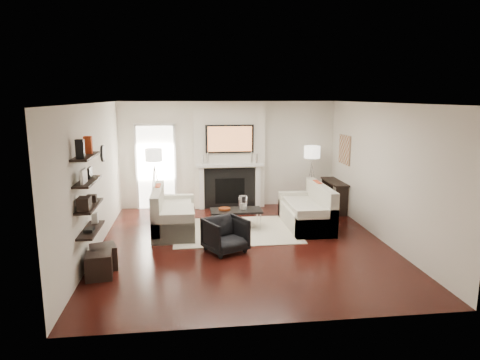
{
  "coord_description": "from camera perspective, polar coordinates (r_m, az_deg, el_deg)",
  "views": [
    {
      "loc": [
        -1.03,
        -7.85,
        2.82
      ],
      "look_at": [
        0.0,
        0.6,
        1.15
      ],
      "focal_mm": 32.0,
      "sensor_mm": 36.0,
      "label": 1
    }
  ],
  "objects": [
    {
      "name": "decor_magfile_b",
      "position": [
        7.27,
        -19.61,
        4.43
      ],
      "size": [
        0.12,
        0.1,
        0.28
      ],
      "primitive_type": "cube",
      "color": "#BB3B17",
      "rests_on": "shelf_top"
    },
    {
      "name": "mantel_pilaster_r",
      "position": [
        10.94,
        2.41,
        -0.88
      ],
      "size": [
        0.12,
        0.08,
        1.1
      ],
      "primitive_type": "cube",
      "color": "white",
      "rests_on": "floor"
    },
    {
      "name": "decor_wine_rack",
      "position": [
        6.91,
        -20.07,
        -3.0
      ],
      "size": [
        0.18,
        0.25,
        0.2
      ],
      "primitive_type": "cube",
      "color": "black",
      "rests_on": "shelf_lower"
    },
    {
      "name": "candlestick_r_tall",
      "position": [
        10.78,
        1.56,
        3.02
      ],
      "size": [
        0.04,
        0.04,
        0.3
      ],
      "primitive_type": "cylinder",
      "color": "silver",
      "rests_on": "mantel_shelf"
    },
    {
      "name": "fireplace_surround",
      "position": [
        10.89,
        -1.36,
        -1.1
      ],
      "size": [
        1.3,
        0.02,
        1.04
      ],
      "primitive_type": "cube",
      "color": "black",
      "rests_on": "floor"
    },
    {
      "name": "rug",
      "position": [
        9.18,
        -0.57,
        -6.75
      ],
      "size": [
        2.6,
        2.0,
        0.01
      ],
      "primitive_type": "cube",
      "color": "beige",
      "rests_on": "floor"
    },
    {
      "name": "candlestick_r_short",
      "position": [
        10.8,
        2.24,
        2.87
      ],
      "size": [
        0.04,
        0.04,
        0.24
      ],
      "primitive_type": "cylinder",
      "color": "silver",
      "rests_on": "mantel_shelf"
    },
    {
      "name": "mantel_shelf",
      "position": [
        10.73,
        -1.35,
        1.98
      ],
      "size": [
        1.7,
        0.18,
        0.07
      ],
      "primitive_type": "cube",
      "color": "white",
      "rests_on": "chimney_breast"
    },
    {
      "name": "candlestick_l_short",
      "position": [
        10.67,
        -5.0,
        2.73
      ],
      "size": [
        0.04,
        0.04,
        0.24
      ],
      "primitive_type": "cylinder",
      "color": "silver",
      "rests_on": "mantel_shelf"
    },
    {
      "name": "door_trim_r",
      "position": [
        10.96,
        -8.64,
        1.68
      ],
      "size": [
        0.06,
        0.06,
        2.16
      ],
      "primitive_type": "cube",
      "color": "white",
      "rests_on": "floor"
    },
    {
      "name": "console_leg_n",
      "position": [
        10.46,
        13.42,
        -2.84
      ],
      "size": [
        0.3,
        0.04,
        0.71
      ],
      "primitive_type": "cube",
      "color": "black",
      "rests_on": "floor"
    },
    {
      "name": "lamp_right_shade",
      "position": [
        10.86,
        9.6,
        3.7
      ],
      "size": [
        0.4,
        0.4,
        0.3
      ],
      "primitive_type": "cylinder",
      "color": "white",
      "rests_on": "lamp_right_post"
    },
    {
      "name": "clock_rim",
      "position": [
        8.98,
        -17.83,
        3.4
      ],
      "size": [
        0.04,
        0.34,
        0.34
      ],
      "primitive_type": "cylinder",
      "rotation": [
        0.0,
        1.57,
        0.0
      ],
      "color": "black",
      "rests_on": "wall_left"
    },
    {
      "name": "hurricane_candle",
      "position": [
        9.23,
        0.39,
        -3.5
      ],
      "size": [
        0.09,
        0.09,
        0.13
      ],
      "primitive_type": "cylinder",
      "color": "white",
      "rests_on": "coffee_table"
    },
    {
      "name": "pillow_right_orange",
      "position": [
        9.79,
        10.25,
        -1.41
      ],
      "size": [
        0.1,
        0.42,
        0.42
      ],
      "primitive_type": "cube",
      "color": "#BB3B17",
      "rests_on": "loveseat_right_cushion"
    },
    {
      "name": "loveseat_right_cushion",
      "position": [
        9.46,
        8.49,
        -3.41
      ],
      "size": [
        0.63,
        1.44,
        0.1
      ],
      "primitive_type": "cube",
      "color": "beige",
      "rests_on": "loveseat_right_base"
    },
    {
      "name": "coffee_table",
      "position": [
        9.23,
        -0.54,
        -4.1
      ],
      "size": [
        1.1,
        0.55,
        0.04
      ],
      "primitive_type": "cube",
      "color": "black",
      "rests_on": "floor"
    },
    {
      "name": "decor_box_small",
      "position": [
        7.42,
        -19.16,
        -2.33
      ],
      "size": [
        0.15,
        0.12,
        0.12
      ],
      "primitive_type": "cube",
      "color": "black",
      "rests_on": "shelf_lower"
    },
    {
      "name": "hallway_panel",
      "position": [
        11.01,
        -11.13,
        1.64
      ],
      "size": [
        0.9,
        0.02,
        2.1
      ],
      "primitive_type": "cube",
      "color": "white",
      "rests_on": "floor"
    },
    {
      "name": "mantel_pilaster_l",
      "position": [
        10.81,
        -5.15,
        -1.07
      ],
      "size": [
        0.12,
        0.08,
        1.1
      ],
      "primitive_type": "cube",
      "color": "white",
      "rests_on": "floor"
    },
    {
      "name": "shelf_top",
      "position": [
        7.09,
        -19.87,
        2.98
      ],
      "size": [
        0.25,
        1.0,
        0.04
      ],
      "primitive_type": "cube",
      "color": "black",
      "rests_on": "wall_left"
    },
    {
      "name": "coffee_leg_ne",
      "position": [
        9.15,
        2.75,
        -5.62
      ],
      "size": [
        0.02,
        0.02,
        0.38
      ],
      "primitive_type": "cylinder",
      "color": "silver",
      "rests_on": "floor"
    },
    {
      "name": "shelf_bottom",
      "position": [
        7.35,
        -19.25,
        -6.32
      ],
      "size": [
        0.25,
        1.0,
        0.03
      ],
      "primitive_type": "cube",
      "color": "black",
      "rests_on": "wall_left"
    },
    {
      "name": "loveseat_right_base",
      "position": [
        9.54,
        8.74,
        -4.91
      ],
      "size": [
        0.85,
        1.8,
        0.42
      ],
      "primitive_type": "cube",
      "color": "beige",
      "rests_on": "floor"
    },
    {
      "name": "coffee_leg_se",
      "position": [
        9.57,
        2.31,
        -4.87
      ],
      "size": [
        0.02,
        0.02,
        0.38
      ],
      "primitive_type": "cylinder",
      "color": "silver",
      "rests_on": "floor"
    },
    {
      "name": "lamp_left_post",
      "position": [
        10.51,
        -11.27,
        -1.31
      ],
      "size": [
        0.02,
        0.02,
        1.2
      ],
      "primitive_type": "cylinder",
      "color": "silver",
      "rests_on": "floor"
    },
    {
      "name": "door_trim_top",
      "position": [
        10.86,
        -11.35,
        7.25
      ],
      "size": [
        1.02,
        0.06,
        0.06
      ],
      "primitive_type": "cube",
      "color": "white",
      "rests_on": "wall_back"
    },
    {
      "name": "room_envelope",
      "position": [
        8.05,
        0.52,
        0.58
      ],
      "size": [
        6.0,
        6.0,
        6.0
      ],
      "color": "black",
      "rests_on": "ground"
    },
    {
      "name": "decor_box_tall",
      "position": [
        7.63,
        -18.77,
        -4.8
      ],
      "size": [
        0.1,
        0.1,
        0.18
      ],
      "primitive_type": "cube",
      "color": "white",
      "rests_on": "shelf_bottom"
    },
    {
      "name": "lamp_left_leg_a",
      "position": [
        10.5,
        -10.67,
        -1.3
      ],
      "size": [
        0.25,
        0.02,
        1.23
      ],
      "primitive_type": "cylinder",
      "rotation": [
        0.18,
        0.0,
        4.71
      ],
      "color": "silver",
      "rests_on": "floor"
    },
    {
      "name": "copper_bowl",
      "position": [
        9.2,
        -2.09,
        -3.87
      ],
      "size": [
        0.26,
        0.26,
        0.04
      ],
      "primitive_type": "cylinder",
      "color": "#A0411A",
      "rests_on": "coffee_table"
    },
    {
      "name": "console_leg_s",
      "position": [
        11.47,
        11.53,
        -1.54
      ],
      "size": [
        0.3,
        0.04,
        0.71
      ],
      "primitive_type": "cube",
      "color": "black",
      "rests_on": "floor"
    },
    {
      "name": "decor_frame_b",
      "position": [
        7.31,
        -19.41,
        0.91
      ],
      "size": [
        0.04,
        0.22,
        0.18
      ],
      "primitive_type": "cube",
      "color": "black",
      "rests_on": "shelf_upper"
    },
    {
      "name": "ottoman_far",
      "position": [
        7.21,
        -18.29,
        -10.79
      ],
      "size": [
        0.45,
        0.45,
        0.4
      ],
      "primitive_type": "cube",
      "rotation": [
        0.0,
        0.0,
        0.14
      ],
      "color": "black",
      "rests_on": "floor"
    },
    {
      "name": "pillow_left_charcoal",
      "position": [
        8.83,
        -11.07,
        -2.87
      ],
      "size": [
        0.1,
        0.4,
        0.4
      ],
      "primitive_type": "cube",
      "color": "black",
      "rests_on": "loveseat_left_cushion"
    },
    {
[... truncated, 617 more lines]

